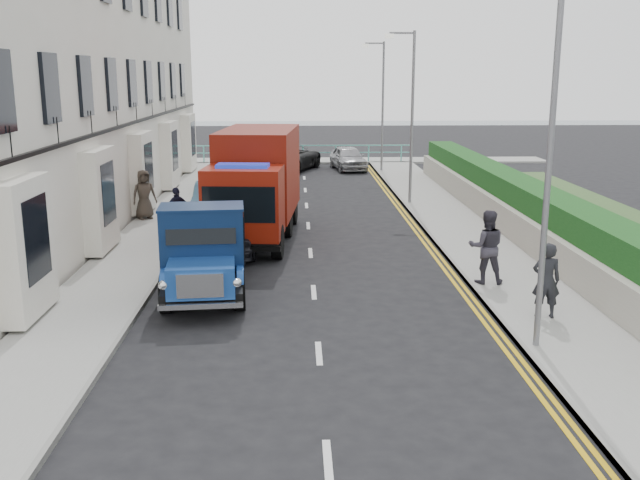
% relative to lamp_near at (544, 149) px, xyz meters
% --- Properties ---
extents(ground, '(120.00, 120.00, 0.00)m').
position_rel_lamp_near_xyz_m(ground, '(-4.18, 2.00, -4.00)').
color(ground, black).
rests_on(ground, ground).
extents(pavement_west, '(2.40, 38.00, 0.12)m').
position_rel_lamp_near_xyz_m(pavement_west, '(-9.38, 11.00, -3.94)').
color(pavement_west, gray).
rests_on(pavement_west, ground).
extents(pavement_east, '(2.60, 38.00, 0.12)m').
position_rel_lamp_near_xyz_m(pavement_east, '(1.12, 11.00, -3.94)').
color(pavement_east, gray).
rests_on(pavement_east, ground).
extents(promenade, '(30.00, 2.50, 0.12)m').
position_rel_lamp_near_xyz_m(promenade, '(-4.18, 31.00, -3.94)').
color(promenade, gray).
rests_on(promenade, ground).
extents(sea_plane, '(120.00, 120.00, 0.00)m').
position_rel_lamp_near_xyz_m(sea_plane, '(-4.18, 62.00, -4.00)').
color(sea_plane, slate).
rests_on(sea_plane, ground).
extents(terrace_west, '(6.31, 30.20, 14.25)m').
position_rel_lamp_near_xyz_m(terrace_west, '(-13.65, 15.00, 3.17)').
color(terrace_west, white).
rests_on(terrace_west, ground).
extents(garden_east, '(1.45, 28.00, 1.75)m').
position_rel_lamp_near_xyz_m(garden_east, '(3.03, 11.00, -3.10)').
color(garden_east, '#B2AD9E').
rests_on(garden_east, ground).
extents(seafront_railing, '(13.00, 0.08, 1.11)m').
position_rel_lamp_near_xyz_m(seafront_railing, '(-4.18, 30.20, -3.42)').
color(seafront_railing, '#59B2A5').
rests_on(seafront_railing, ground).
extents(lamp_near, '(1.23, 0.18, 7.00)m').
position_rel_lamp_near_xyz_m(lamp_near, '(0.00, 0.00, 0.00)').
color(lamp_near, slate).
rests_on(lamp_near, ground).
extents(lamp_mid, '(1.23, 0.18, 7.00)m').
position_rel_lamp_near_xyz_m(lamp_mid, '(0.00, 16.00, 0.00)').
color(lamp_mid, slate).
rests_on(lamp_mid, ground).
extents(lamp_far, '(1.23, 0.18, 7.00)m').
position_rel_lamp_near_xyz_m(lamp_far, '(0.00, 26.00, 0.00)').
color(lamp_far, slate).
rests_on(lamp_far, ground).
extents(bedford_lorry, '(2.32, 5.03, 2.31)m').
position_rel_lamp_near_xyz_m(bedford_lorry, '(-6.83, 3.45, -2.93)').
color(bedford_lorry, black).
rests_on(bedford_lorry, ground).
extents(red_lorry, '(2.85, 6.95, 3.55)m').
position_rel_lamp_near_xyz_m(red_lorry, '(-5.91, 10.14, -2.11)').
color(red_lorry, black).
rests_on(red_lorry, ground).
extents(parked_car_front, '(2.07, 4.64, 1.55)m').
position_rel_lamp_near_xyz_m(parked_car_front, '(-6.78, 8.45, -3.22)').
color(parked_car_front, black).
rests_on(parked_car_front, ground).
extents(parked_car_mid, '(1.43, 3.95, 1.29)m').
position_rel_lamp_near_xyz_m(parked_car_mid, '(-7.78, 14.00, -3.35)').
color(parked_car_mid, '#558DB6').
rests_on(parked_car_mid, ground).
extents(parked_car_rear, '(2.37, 5.32, 1.52)m').
position_rel_lamp_near_xyz_m(parked_car_rear, '(-7.29, 19.54, -3.24)').
color(parked_car_rear, '#AEADB2').
rests_on(parked_car_rear, ground).
extents(seafront_car_left, '(4.21, 5.89, 1.49)m').
position_rel_lamp_near_xyz_m(seafront_car_left, '(-5.01, 27.06, -3.25)').
color(seafront_car_left, black).
rests_on(seafront_car_left, ground).
extents(seafront_car_right, '(2.15, 4.14, 1.34)m').
position_rel_lamp_near_xyz_m(seafront_car_right, '(-1.65, 27.19, -3.32)').
color(seafront_car_right, '#98989C').
rests_on(seafront_car_right, ground).
extents(pedestrian_east_near, '(0.65, 0.45, 1.68)m').
position_rel_lamp_near_xyz_m(pedestrian_east_near, '(0.84, 1.64, -3.04)').
color(pedestrian_east_near, black).
rests_on(pedestrian_east_near, pavement_east).
extents(pedestrian_east_far, '(1.00, 0.82, 1.89)m').
position_rel_lamp_near_xyz_m(pedestrian_east_far, '(0.22, 4.31, -2.93)').
color(pedestrian_east_far, '#34313C').
rests_on(pedestrian_east_far, pavement_east).
extents(pedestrian_west_near, '(0.93, 0.88, 1.55)m').
position_rel_lamp_near_xyz_m(pedestrian_west_near, '(-8.58, 10.44, -3.10)').
color(pedestrian_west_near, black).
rests_on(pedestrian_west_near, pavement_west).
extents(pedestrian_west_far, '(1.05, 0.93, 1.81)m').
position_rel_lamp_near_xyz_m(pedestrian_west_far, '(-10.18, 12.90, -2.97)').
color(pedestrian_west_far, '#3A322A').
rests_on(pedestrian_west_far, pavement_west).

